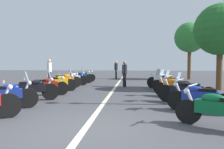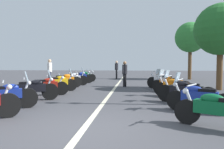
# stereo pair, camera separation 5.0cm
# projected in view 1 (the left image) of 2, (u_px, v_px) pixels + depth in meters

# --- Properties ---
(ground_plane) EXTENTS (80.00, 80.00, 0.00)m
(ground_plane) POSITION_uv_depth(u_px,v_px,m) (84.00, 130.00, 4.88)
(ground_plane) COLOR #424247
(lane_centre_stripe) EXTENTS (27.40, 0.16, 0.01)m
(lane_centre_stripe) POSITION_uv_depth(u_px,v_px,m) (113.00, 90.00, 12.15)
(lane_centre_stripe) COLOR beige
(lane_centre_stripe) RESTS_ON ground_plane
(motorcycle_left_row_1) EXTENTS (1.10, 1.88, 1.22)m
(motorcycle_left_row_1) POSITION_uv_depth(u_px,v_px,m) (6.00, 95.00, 7.03)
(motorcycle_left_row_1) COLOR black
(motorcycle_left_row_1) RESTS_ON ground_plane
(motorcycle_left_row_2) EXTENTS (0.96, 1.98, 1.23)m
(motorcycle_left_row_2) POSITION_uv_depth(u_px,v_px,m) (33.00, 89.00, 8.69)
(motorcycle_left_row_2) COLOR black
(motorcycle_left_row_2) RESTS_ON ground_plane
(motorcycle_left_row_3) EXTENTS (0.97, 2.01, 1.00)m
(motorcycle_left_row_3) POSITION_uv_depth(u_px,v_px,m) (46.00, 86.00, 10.06)
(motorcycle_left_row_3) COLOR black
(motorcycle_left_row_3) RESTS_ON ground_plane
(motorcycle_left_row_4) EXTENTS (1.03, 1.93, 1.21)m
(motorcycle_left_row_4) POSITION_uv_depth(u_px,v_px,m) (58.00, 83.00, 11.58)
(motorcycle_left_row_4) COLOR black
(motorcycle_left_row_4) RESTS_ON ground_plane
(motorcycle_left_row_5) EXTENTS (1.25, 1.94, 1.01)m
(motorcycle_left_row_5) POSITION_uv_depth(u_px,v_px,m) (64.00, 80.00, 13.27)
(motorcycle_left_row_5) COLOR black
(motorcycle_left_row_5) RESTS_ON ground_plane
(motorcycle_left_row_6) EXTENTS (0.97, 2.04, 1.22)m
(motorcycle_left_row_6) POSITION_uv_depth(u_px,v_px,m) (72.00, 78.00, 14.57)
(motorcycle_left_row_6) COLOR black
(motorcycle_left_row_6) RESTS_ON ground_plane
(motorcycle_left_row_7) EXTENTS (0.94, 1.94, 1.01)m
(motorcycle_left_row_7) POSITION_uv_depth(u_px,v_px,m) (79.00, 77.00, 16.22)
(motorcycle_left_row_7) COLOR black
(motorcycle_left_row_7) RESTS_ON ground_plane
(motorcycle_left_row_8) EXTENTS (0.97, 2.00, 0.99)m
(motorcycle_left_row_8) POSITION_uv_depth(u_px,v_px,m) (83.00, 76.00, 17.62)
(motorcycle_left_row_8) COLOR black
(motorcycle_left_row_8) RESTS_ON ground_plane
(motorcycle_right_row_0) EXTENTS (1.22, 1.86, 0.98)m
(motorcycle_right_row_0) POSITION_uv_depth(u_px,v_px,m) (221.00, 110.00, 4.93)
(motorcycle_right_row_0) COLOR black
(motorcycle_right_row_0) RESTS_ON ground_plane
(motorcycle_right_row_1) EXTENTS (1.06, 1.86, 1.20)m
(motorcycle_right_row_1) POSITION_uv_depth(u_px,v_px,m) (199.00, 97.00, 6.67)
(motorcycle_right_row_1) COLOR black
(motorcycle_right_row_1) RESTS_ON ground_plane
(motorcycle_right_row_2) EXTENTS (1.17, 2.01, 1.22)m
(motorcycle_right_row_2) POSITION_uv_depth(u_px,v_px,m) (185.00, 91.00, 8.11)
(motorcycle_right_row_2) COLOR black
(motorcycle_right_row_2) RESTS_ON ground_plane
(motorcycle_right_row_3) EXTENTS (1.25, 1.87, 1.20)m
(motorcycle_right_row_3) POSITION_uv_depth(u_px,v_px,m) (176.00, 87.00, 9.59)
(motorcycle_right_row_3) COLOR black
(motorcycle_right_row_3) RESTS_ON ground_plane
(motorcycle_right_row_4) EXTENTS (1.27, 1.86, 1.20)m
(motorcycle_right_row_4) POSITION_uv_depth(u_px,v_px,m) (170.00, 83.00, 11.22)
(motorcycle_right_row_4) COLOR black
(motorcycle_right_row_4) RESTS_ON ground_plane
(motorcycle_right_row_5) EXTENTS (1.34, 1.82, 1.02)m
(motorcycle_right_row_5) POSITION_uv_depth(u_px,v_px,m) (163.00, 81.00, 12.68)
(motorcycle_right_row_5) COLOR black
(motorcycle_right_row_5) RESTS_ON ground_plane
(bystander_0) EXTENTS (0.52, 0.32, 1.78)m
(bystander_0) POSITION_uv_depth(u_px,v_px,m) (49.00, 70.00, 15.37)
(bystander_0) COLOR #1E2338
(bystander_0) RESTS_ON ground_plane
(bystander_1) EXTENTS (0.53, 0.32, 1.72)m
(bystander_1) POSITION_uv_depth(u_px,v_px,m) (116.00, 68.00, 20.84)
(bystander_1) COLOR black
(bystander_1) RESTS_ON ground_plane
(bystander_2) EXTENTS (0.49, 0.32, 1.62)m
(bystander_2) POSITION_uv_depth(u_px,v_px,m) (125.00, 72.00, 13.87)
(bystander_2) COLOR black
(bystander_2) RESTS_ON ground_plane
(roadside_tree_0) EXTENTS (2.76, 2.76, 5.23)m
(roadside_tree_0) POSITION_uv_depth(u_px,v_px,m) (190.00, 38.00, 20.00)
(roadside_tree_0) COLOR brown
(roadside_tree_0) RESTS_ON ground_plane
(roadside_tree_1) EXTENTS (2.85, 2.85, 4.77)m
(roadside_tree_1) POSITION_uv_depth(u_px,v_px,m) (220.00, 30.00, 12.07)
(roadside_tree_1) COLOR brown
(roadside_tree_1) RESTS_ON ground_plane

